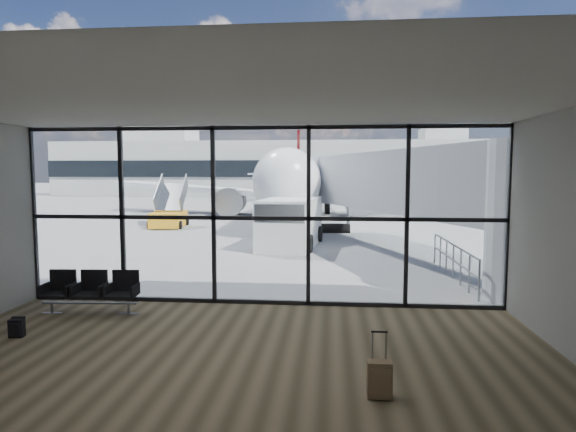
% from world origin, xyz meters
% --- Properties ---
extents(ground, '(220.00, 220.00, 0.00)m').
position_xyz_m(ground, '(0.00, 40.00, 0.00)').
color(ground, slate).
rests_on(ground, ground).
extents(lounge_shell, '(12.02, 8.01, 4.51)m').
position_xyz_m(lounge_shell, '(0.00, -4.80, 2.65)').
color(lounge_shell, brown).
rests_on(lounge_shell, ground).
extents(glass_curtain_wall, '(12.10, 0.12, 4.50)m').
position_xyz_m(glass_curtain_wall, '(0.00, 0.00, 2.25)').
color(glass_curtain_wall, white).
rests_on(glass_curtain_wall, ground).
extents(jet_bridge, '(8.00, 16.50, 4.33)m').
position_xyz_m(jet_bridge, '(4.90, 7.07, 2.76)').
color(jet_bridge, '#A6A8AB').
rests_on(jet_bridge, ground).
extents(apron_railing, '(0.06, 5.46, 1.11)m').
position_xyz_m(apron_railing, '(5.60, 3.50, 0.72)').
color(apron_railing, gray).
rests_on(apron_railing, ground).
extents(far_terminal, '(80.00, 12.20, 11.00)m').
position_xyz_m(far_terminal, '(-0.59, 61.97, 4.21)').
color(far_terminal, '#A7A6A2').
rests_on(far_terminal, ground).
extents(tree_0, '(4.95, 4.95, 7.12)m').
position_xyz_m(tree_0, '(-45.00, 72.00, 4.63)').
color(tree_0, '#382619').
rests_on(tree_0, ground).
extents(tree_1, '(5.61, 5.61, 8.07)m').
position_xyz_m(tree_1, '(-39.00, 72.00, 5.25)').
color(tree_1, '#382619').
rests_on(tree_1, ground).
extents(tree_2, '(6.27, 6.27, 9.03)m').
position_xyz_m(tree_2, '(-33.00, 72.00, 5.88)').
color(tree_2, '#382619').
rests_on(tree_2, ground).
extents(tree_3, '(4.95, 4.95, 7.12)m').
position_xyz_m(tree_3, '(-27.00, 72.00, 4.63)').
color(tree_3, '#382619').
rests_on(tree_3, ground).
extents(tree_4, '(5.61, 5.61, 8.07)m').
position_xyz_m(tree_4, '(-21.00, 72.00, 5.25)').
color(tree_4, '#382619').
rests_on(tree_4, ground).
extents(tree_5, '(6.27, 6.27, 9.03)m').
position_xyz_m(tree_5, '(-15.00, 72.00, 5.88)').
color(tree_5, '#382619').
rests_on(tree_5, ground).
extents(seating_row, '(2.26, 0.74, 1.00)m').
position_xyz_m(seating_row, '(-3.92, -1.08, 0.55)').
color(seating_row, gray).
rests_on(seating_row, ground).
extents(backpack, '(0.29, 0.28, 0.41)m').
position_xyz_m(backpack, '(-4.56, -2.94, 0.20)').
color(backpack, black).
rests_on(backpack, ground).
extents(suitcase, '(0.37, 0.28, 0.98)m').
position_xyz_m(suitcase, '(2.50, -4.94, 0.30)').
color(suitcase, brown).
rests_on(suitcase, ground).
extents(airliner, '(30.97, 35.88, 9.24)m').
position_xyz_m(airliner, '(-1.34, 28.42, 2.81)').
color(airliner, white).
rests_on(airliner, ground).
extents(service_van, '(2.86, 5.23, 2.19)m').
position_xyz_m(service_van, '(-0.11, 9.73, 1.12)').
color(service_van, silver).
rests_on(service_van, ground).
extents(belt_loader, '(2.02, 3.74, 1.64)m').
position_xyz_m(belt_loader, '(-10.40, 24.09, 0.55)').
color(belt_loader, black).
rests_on(belt_loader, ground).
extents(mobile_stairs, '(2.31, 3.89, 2.61)m').
position_xyz_m(mobile_stairs, '(-8.30, 17.06, 0.63)').
color(mobile_stairs, orange).
rests_on(mobile_stairs, ground).
extents(traffic_cone_a, '(0.44, 0.44, 0.63)m').
position_xyz_m(traffic_cone_a, '(0.30, 12.99, 0.30)').
color(traffic_cone_a, '#FF4C0D').
rests_on(traffic_cone_a, ground).
extents(traffic_cone_c, '(0.40, 0.40, 0.57)m').
position_xyz_m(traffic_cone_c, '(0.93, 11.06, 0.27)').
color(traffic_cone_c, '#FF590D').
rests_on(traffic_cone_c, ground).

